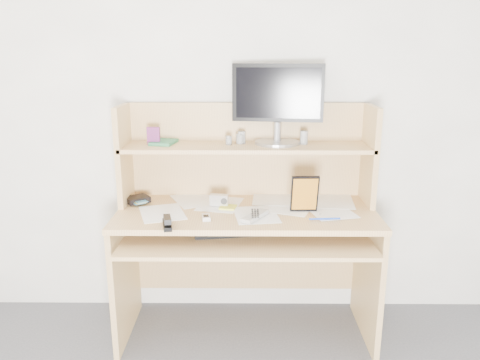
{
  "coord_description": "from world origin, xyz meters",
  "views": [
    {
      "loc": [
        -0.02,
        -0.93,
        1.58
      ],
      "look_at": [
        -0.03,
        1.43,
        0.93
      ],
      "focal_mm": 35.0,
      "sensor_mm": 36.0,
      "label": 1
    }
  ],
  "objects_px": {
    "keyboard": "(235,230)",
    "monitor": "(278,101)",
    "game_case": "(305,194)",
    "desk": "(246,215)",
    "tv_remote": "(255,216)"
  },
  "relations": [
    {
      "from": "keyboard",
      "to": "monitor",
      "type": "xyz_separation_m",
      "value": [
        0.23,
        0.28,
        0.65
      ]
    },
    {
      "from": "desk",
      "to": "tv_remote",
      "type": "relative_size",
      "value": 7.08
    },
    {
      "from": "tv_remote",
      "to": "game_case",
      "type": "xyz_separation_m",
      "value": [
        0.26,
        0.09,
        0.09
      ]
    },
    {
      "from": "desk",
      "to": "monitor",
      "type": "xyz_separation_m",
      "value": [
        0.17,
        0.13,
        0.62
      ]
    },
    {
      "from": "tv_remote",
      "to": "monitor",
      "type": "relative_size",
      "value": 0.39
    },
    {
      "from": "desk",
      "to": "monitor",
      "type": "height_order",
      "value": "monitor"
    },
    {
      "from": "keyboard",
      "to": "tv_remote",
      "type": "relative_size",
      "value": 2.31
    },
    {
      "from": "keyboard",
      "to": "tv_remote",
      "type": "height_order",
      "value": "tv_remote"
    },
    {
      "from": "keyboard",
      "to": "monitor",
      "type": "relative_size",
      "value": 0.9
    },
    {
      "from": "monitor",
      "to": "tv_remote",
      "type": "bearing_deg",
      "value": -103.31
    },
    {
      "from": "tv_remote",
      "to": "monitor",
      "type": "distance_m",
      "value": 0.66
    },
    {
      "from": "game_case",
      "to": "monitor",
      "type": "bearing_deg",
      "value": 114.97
    },
    {
      "from": "game_case",
      "to": "desk",
      "type": "bearing_deg",
      "value": 154.95
    },
    {
      "from": "desk",
      "to": "tv_remote",
      "type": "height_order",
      "value": "desk"
    },
    {
      "from": "tv_remote",
      "to": "desk",
      "type": "bearing_deg",
      "value": 132.71
    }
  ]
}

